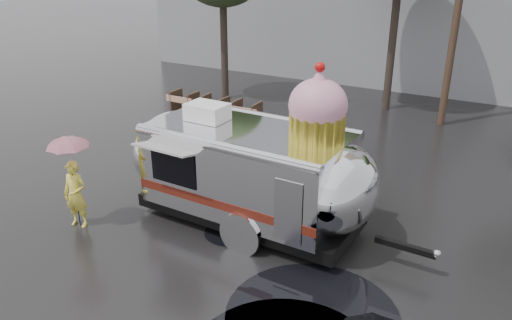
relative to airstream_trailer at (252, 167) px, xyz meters
The scene contains 6 objects.
ground 3.95m from the airstream_trailer, 88.17° to the right, with size 120.00×120.00×0.00m, color black.
utility_pole 11.13m from the airstream_trailer, 75.83° to the left, with size 1.60×0.28×9.00m.
barricade_row 8.40m from the airstream_trailer, 130.64° to the left, with size 4.30×0.80×1.00m.
airstream_trailer is the anchor object (origin of this frame).
person_left 4.40m from the airstream_trailer, 148.77° to the right, with size 0.62×0.41×1.72m, color #F1E14B.
umbrella_pink 4.37m from the airstream_trailer, 148.77° to the right, with size 1.24×1.24×2.39m.
Camera 1 is at (5.44, -5.92, 6.41)m, focal length 35.00 mm.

